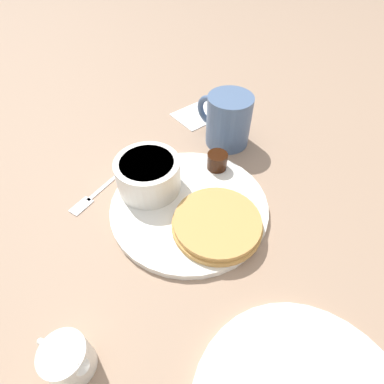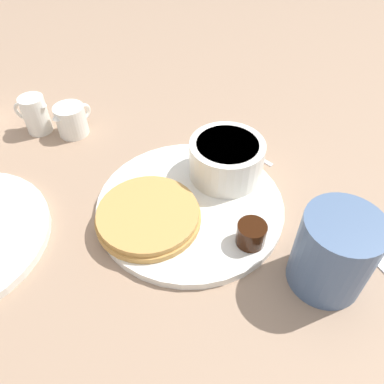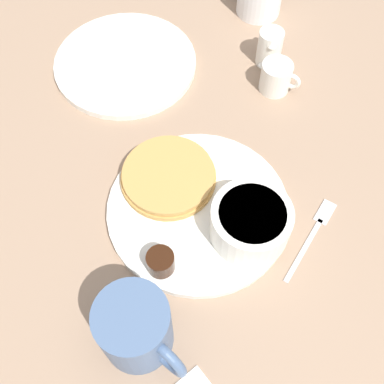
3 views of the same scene
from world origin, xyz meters
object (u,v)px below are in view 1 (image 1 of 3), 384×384
object	(u,v)px
coffee_mug	(227,120)
bowl	(148,174)
plate	(189,206)
fork	(96,193)
creamer_pitcher_near	(68,359)

from	to	relation	value
coffee_mug	bowl	bearing A→B (deg)	-165.68
plate	fork	size ratio (longest dim) A/B	1.93
bowl	creamer_pitcher_near	world-z (taller)	bowl
plate	bowl	distance (m)	0.09
bowl	fork	xyz separation A→B (m)	(-0.09, 0.04, -0.04)
plate	coffee_mug	xyz separation A→B (m)	(0.16, 0.12, 0.05)
creamer_pitcher_near	fork	xyz separation A→B (m)	(0.11, 0.25, -0.03)
plate	bowl	bearing A→B (deg)	119.70
plate	fork	xyz separation A→B (m)	(-0.13, 0.11, -0.00)
fork	creamer_pitcher_near	bearing A→B (deg)	-113.68
coffee_mug	creamer_pitcher_near	world-z (taller)	coffee_mug
coffee_mug	creamer_pitcher_near	xyz separation A→B (m)	(-0.40, -0.26, -0.02)
plate	creamer_pitcher_near	xyz separation A→B (m)	(-0.24, -0.14, 0.02)
bowl	creamer_pitcher_near	bearing A→B (deg)	-133.52
plate	bowl	xyz separation A→B (m)	(-0.04, 0.07, 0.04)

